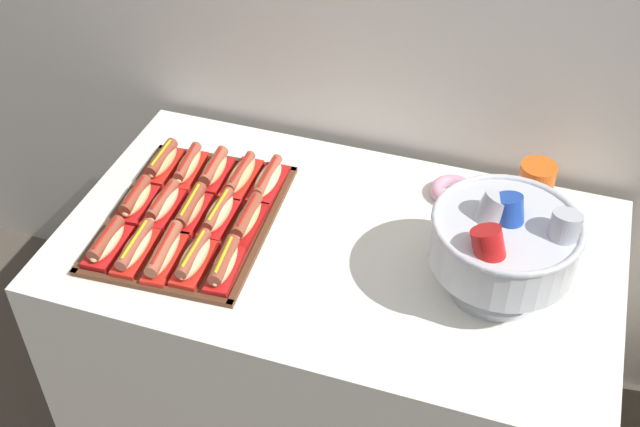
% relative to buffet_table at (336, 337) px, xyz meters
% --- Properties ---
extents(ground_plane, '(10.00, 10.00, 0.00)m').
position_rel_buffet_table_xyz_m(ground_plane, '(0.00, 0.00, -0.39)').
color(ground_plane, '#4C4238').
extents(buffet_table, '(1.37, 0.79, 0.75)m').
position_rel_buffet_table_xyz_m(buffet_table, '(0.00, 0.00, 0.00)').
color(buffet_table, white).
rests_on(buffet_table, ground_plane).
extents(serving_tray, '(0.44, 0.55, 0.01)m').
position_rel_buffet_table_xyz_m(serving_tray, '(-0.38, -0.04, 0.36)').
color(serving_tray, '#56331E').
rests_on(serving_tray, buffet_table).
extents(hot_dog_0, '(0.07, 0.16, 0.06)m').
position_rel_buffet_table_xyz_m(hot_dog_0, '(-0.52, -0.21, 0.39)').
color(hot_dog_0, red).
rests_on(hot_dog_0, serving_tray).
extents(hot_dog_1, '(0.07, 0.18, 0.06)m').
position_rel_buffet_table_xyz_m(hot_dog_1, '(-0.44, -0.20, 0.39)').
color(hot_dog_1, red).
rests_on(hot_dog_1, serving_tray).
extents(hot_dog_2, '(0.08, 0.19, 0.06)m').
position_rel_buffet_table_xyz_m(hot_dog_2, '(-0.37, -0.20, 0.39)').
color(hot_dog_2, red).
rests_on(hot_dog_2, serving_tray).
extents(hot_dog_3, '(0.07, 0.17, 0.06)m').
position_rel_buffet_table_xyz_m(hot_dog_3, '(-0.29, -0.20, 0.39)').
color(hot_dog_3, red).
rests_on(hot_dog_3, serving_tray).
extents(hot_dog_4, '(0.07, 0.17, 0.06)m').
position_rel_buffet_table_xyz_m(hot_dog_4, '(-0.22, -0.19, 0.39)').
color(hot_dog_4, red).
rests_on(hot_dog_4, serving_tray).
extents(hot_dog_5, '(0.08, 0.16, 0.06)m').
position_rel_buffet_table_xyz_m(hot_dog_5, '(-0.53, -0.04, 0.39)').
color(hot_dog_5, red).
rests_on(hot_dog_5, serving_tray).
extents(hot_dog_6, '(0.07, 0.16, 0.06)m').
position_rel_buffet_table_xyz_m(hot_dog_6, '(-0.45, -0.04, 0.39)').
color(hot_dog_6, red).
rests_on(hot_dog_6, serving_tray).
extents(hot_dog_7, '(0.07, 0.16, 0.06)m').
position_rel_buffet_table_xyz_m(hot_dog_7, '(-0.38, -0.04, 0.39)').
color(hot_dog_7, red).
rests_on(hot_dog_7, serving_tray).
extents(hot_dog_8, '(0.07, 0.16, 0.06)m').
position_rel_buffet_table_xyz_m(hot_dog_8, '(-0.30, -0.03, 0.39)').
color(hot_dog_8, red).
rests_on(hot_dog_8, serving_tray).
extents(hot_dog_9, '(0.06, 0.17, 0.06)m').
position_rel_buffet_table_xyz_m(hot_dog_9, '(-0.23, -0.03, 0.39)').
color(hot_dog_9, '#B21414').
rests_on(hot_dog_9, serving_tray).
extents(hot_dog_10, '(0.07, 0.16, 0.06)m').
position_rel_buffet_table_xyz_m(hot_dog_10, '(-0.54, 0.12, 0.39)').
color(hot_dog_10, red).
rests_on(hot_dog_10, serving_tray).
extents(hot_dog_11, '(0.07, 0.17, 0.06)m').
position_rel_buffet_table_xyz_m(hot_dog_11, '(-0.46, 0.13, 0.39)').
color(hot_dog_11, red).
rests_on(hot_dog_11, serving_tray).
extents(hot_dog_12, '(0.07, 0.16, 0.06)m').
position_rel_buffet_table_xyz_m(hot_dog_12, '(-0.39, 0.13, 0.39)').
color(hot_dog_12, red).
rests_on(hot_dog_12, serving_tray).
extents(hot_dog_13, '(0.07, 0.18, 0.06)m').
position_rel_buffet_table_xyz_m(hot_dog_13, '(-0.31, 0.13, 0.39)').
color(hot_dog_13, red).
rests_on(hot_dog_13, serving_tray).
extents(hot_dog_14, '(0.07, 0.17, 0.06)m').
position_rel_buffet_table_xyz_m(hot_dog_14, '(-0.24, 0.14, 0.39)').
color(hot_dog_14, red).
rests_on(hot_dog_14, serving_tray).
extents(punch_bowl, '(0.33, 0.33, 0.27)m').
position_rel_buffet_table_xyz_m(punch_bowl, '(0.39, -0.03, 0.50)').
color(punch_bowl, silver).
rests_on(punch_bowl, buffet_table).
extents(cup_stack, '(0.09, 0.09, 0.16)m').
position_rel_buffet_table_xyz_m(cup_stack, '(0.43, 0.26, 0.43)').
color(cup_stack, '#EA5B19').
rests_on(cup_stack, buffet_table).
extents(donut, '(0.12, 0.12, 0.03)m').
position_rel_buffet_table_xyz_m(donut, '(0.23, 0.27, 0.37)').
color(donut, pink).
rests_on(donut, buffet_table).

